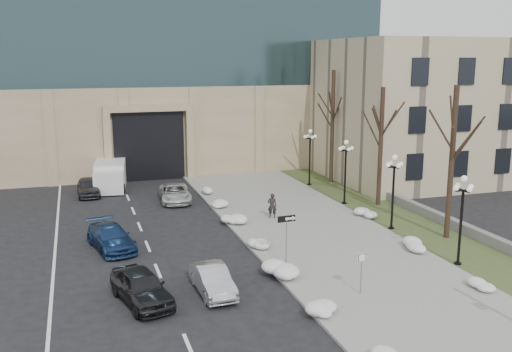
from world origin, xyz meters
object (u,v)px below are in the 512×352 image
at_px(car_c, 111,237).
at_px(car_b, 213,280).
at_px(pedestrian, 272,206).
at_px(keep_sign, 362,264).
at_px(car_a, 141,287).
at_px(lamppost_b, 394,182).
at_px(one_way_sign, 290,224).
at_px(lamppost_d, 310,150).
at_px(lamppost_c, 346,163).
at_px(car_e, 88,187).
at_px(lamppost_a, 462,208).
at_px(box_truck, 111,175).
at_px(car_d, 175,193).

bearing_deg(car_c, car_b, -75.35).
xyz_separation_m(pedestrian, keep_sign, (-0.28, -12.81, 0.54)).
relative_size(car_a, lamppost_b, 0.91).
xyz_separation_m(pedestrian, one_way_sign, (-2.02, -8.40, 1.29)).
relative_size(pedestrian, one_way_sign, 0.61).
distance_m(keep_sign, lamppost_d, 22.39).
xyz_separation_m(one_way_sign, lamppost_b, (8.29, 3.93, 0.82)).
bearing_deg(car_c, lamppost_c, 3.25).
relative_size(car_a, car_e, 1.05).
bearing_deg(one_way_sign, lamppost_a, -21.31).
xyz_separation_m(car_b, car_c, (-3.98, 7.66, 0.04)).
distance_m(box_truck, lamppost_c, 19.38).
height_order(box_truck, lamppost_d, lamppost_d).
relative_size(car_b, keep_sign, 1.88).
relative_size(car_b, car_c, 0.83).
xyz_separation_m(car_a, car_b, (3.20, 0.09, -0.11)).
bearing_deg(car_a, one_way_sign, 1.36).
distance_m(lamppost_b, lamppost_c, 6.50).
bearing_deg(lamppost_d, lamppost_c, -90.00).
bearing_deg(car_c, lamppost_b, -18.48).
height_order(car_d, lamppost_b, lamppost_b).
height_order(car_b, lamppost_c, lamppost_c).
bearing_deg(lamppost_c, car_d, 157.71).
xyz_separation_m(car_b, one_way_sign, (4.52, 2.06, 1.62)).
height_order(pedestrian, keep_sign, keep_sign).
height_order(box_truck, lamppost_c, lamppost_c).
bearing_deg(one_way_sign, lamppost_c, 47.42).
bearing_deg(lamppost_c, car_a, -141.82).
distance_m(one_way_sign, lamppost_b, 9.21).
bearing_deg(lamppost_c, lamppost_a, -90.00).
xyz_separation_m(pedestrian, box_truck, (-9.50, 13.11, 0.09)).
bearing_deg(one_way_sign, car_d, 98.02).
bearing_deg(car_a, car_e, 80.10).
distance_m(car_a, one_way_sign, 8.15).
height_order(car_c, car_d, car_c).
bearing_deg(lamppost_d, car_a, -129.98).
bearing_deg(car_b, car_e, 100.38).
bearing_deg(keep_sign, car_a, 163.90).
bearing_deg(lamppost_d, box_truck, 163.82).
height_order(keep_sign, lamppost_a, lamppost_a).
relative_size(one_way_sign, lamppost_d, 0.57).
relative_size(car_a, one_way_sign, 1.59).
bearing_deg(lamppost_d, one_way_sign, -116.09).
distance_m(one_way_sign, lamppost_d, 18.87).
bearing_deg(car_b, car_c, 115.01).
relative_size(lamppost_a, lamppost_c, 1.00).
bearing_deg(keep_sign, car_c, 132.96).
relative_size(pedestrian, lamppost_c, 0.35).
height_order(pedestrian, box_truck, box_truck).
bearing_deg(lamppost_d, car_c, -145.98).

